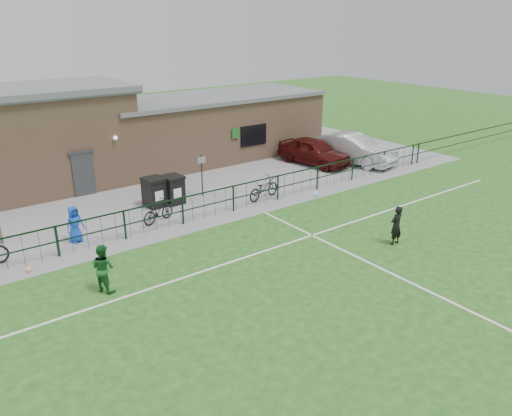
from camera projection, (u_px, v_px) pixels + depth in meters
ground at (352, 293)px, 15.41m from camera, size 90.00×90.00×0.00m
paving_strip at (157, 184)px, 25.53m from camera, size 34.00×13.00×0.02m
pitch_line_touch at (217, 218)px, 21.26m from camera, size 28.00×0.10×0.01m
pitch_line_mid at (272, 248)px, 18.41m from camera, size 28.00×0.10×0.01m
pitch_line_perp at (394, 275)px, 16.53m from camera, size 0.10×16.00×0.01m
perimeter_fence at (214, 203)px, 21.20m from camera, size 28.00×0.10×1.20m
wheelie_bin_left at (155, 193)px, 22.31m from camera, size 0.90×1.00×1.24m
wheelie_bin_right at (173, 190)px, 22.69m from camera, size 0.88×0.98×1.22m
sign_post at (202, 175)px, 23.54m from camera, size 0.08×0.08×2.00m
car_maroon at (314, 151)px, 28.76m from camera, size 2.37×4.69×1.53m
car_silver at (353, 149)px, 28.96m from camera, size 2.82×5.35×1.68m
bicycle_d at (158, 211)px, 20.59m from camera, size 1.70×0.93×0.98m
bicycle_e at (264, 188)px, 23.28m from camera, size 2.04×1.07×1.02m
spectator_child at (75, 224)px, 18.69m from camera, size 0.78×0.59×1.42m
goalkeeper_kick at (393, 224)px, 18.56m from camera, size 1.94×3.06×1.64m
outfield_player at (103, 268)px, 15.32m from camera, size 0.86×0.94×1.55m
ball_ground at (29, 269)px, 16.68m from camera, size 0.20×0.20×0.20m
clubhouse at (114, 134)px, 26.50m from camera, size 24.25×5.40×4.96m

